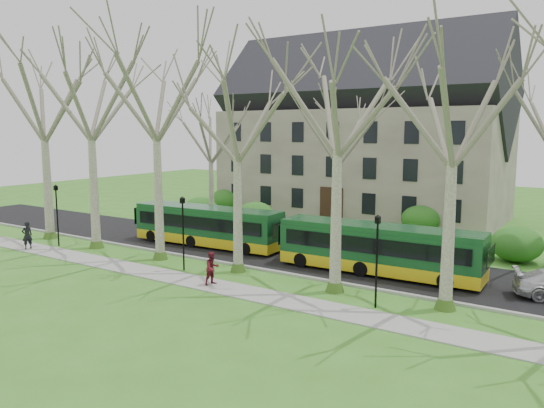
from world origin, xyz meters
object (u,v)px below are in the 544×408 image
(bus_lead, at_px, (207,226))
(pedestrian_b, at_px, (212,268))
(bus_follow, at_px, (378,249))
(pedestrian_a, at_px, (27,235))

(bus_lead, distance_m, pedestrian_b, 9.70)
(bus_follow, relative_size, pedestrian_b, 6.55)
(bus_lead, xyz_separation_m, pedestrian_b, (6.45, -7.23, -0.54))
(pedestrian_a, bearing_deg, bus_lead, 141.90)
(bus_lead, distance_m, pedestrian_a, 12.36)
(bus_lead, bearing_deg, pedestrian_a, -144.15)
(bus_lead, relative_size, bus_follow, 0.98)
(bus_lead, distance_m, bus_follow, 12.97)
(bus_follow, xyz_separation_m, pedestrian_a, (-22.63, -7.37, -0.50))
(bus_lead, height_order, pedestrian_b, bus_lead)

